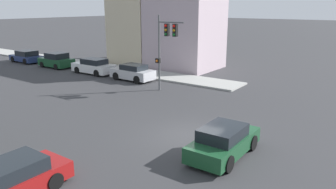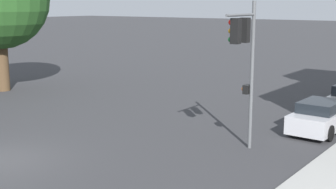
{
  "view_description": "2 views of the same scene",
  "coord_description": "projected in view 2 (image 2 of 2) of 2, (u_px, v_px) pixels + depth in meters",
  "views": [
    {
      "loc": [
        -13.08,
        -7.82,
        6.33
      ],
      "look_at": [
        1.37,
        2.42,
        1.5
      ],
      "focal_mm": 35.0,
      "sensor_mm": 36.0,
      "label": 1
    },
    {
      "loc": [
        14.5,
        -9.11,
        5.56
      ],
      "look_at": [
        3.54,
        5.65,
        1.98
      ],
      "focal_mm": 50.0,
      "sensor_mm": 36.0,
      "label": 2
    }
  ],
  "objects": [
    {
      "name": "parked_car_0",
      "position": [
        321.0,
        117.0,
        20.5
      ],
      "size": [
        1.87,
        3.98,
        1.41
      ],
      "rotation": [
        0.0,
        0.0,
        1.55
      ],
      "color": "#B7B7BC",
      "rests_on": "ground_plane"
    },
    {
      "name": "traffic_signal",
      "position": [
        244.0,
        49.0,
        17.09
      ],
      "size": [
        0.59,
        2.31,
        5.67
      ],
      "rotation": [
        0.0,
        0.0,
        3.16
      ],
      "color": "#515456",
      "rests_on": "ground_plane"
    }
  ]
}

